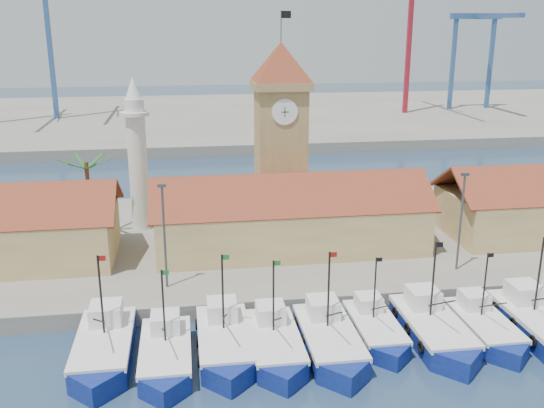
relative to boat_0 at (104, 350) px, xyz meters
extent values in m
plane|color=#1D334D|center=(16.31, -3.22, -0.83)|extent=(400.00, 400.00, 0.00)
cube|color=gray|center=(16.31, 20.78, -0.08)|extent=(140.00, 32.00, 1.50)
cube|color=gray|center=(16.31, 106.78, 0.17)|extent=(240.00, 80.00, 2.00)
cube|color=navy|center=(0.00, 0.43, -0.29)|extent=(3.82, 8.64, 1.96)
cube|color=navy|center=(0.00, -3.89, -0.29)|extent=(3.82, 3.82, 1.96)
cube|color=silver|center=(0.00, 0.43, 0.69)|extent=(3.90, 8.88, 0.38)
cube|color=silver|center=(0.00, 2.59, 1.57)|extent=(2.29, 2.40, 1.53)
cylinder|color=black|center=(0.00, 0.98, 3.75)|extent=(0.15, 0.15, 6.11)
cube|color=#A5140F|center=(0.27, 0.98, 6.59)|extent=(0.55, 0.02, 0.38)
cube|color=navy|center=(4.35, -0.99, -0.34)|extent=(3.45, 7.82, 1.78)
cube|color=navy|center=(4.35, -4.90, -0.34)|extent=(3.45, 3.45, 1.78)
cube|color=silver|center=(4.35, -0.99, 0.55)|extent=(3.52, 8.03, 0.35)
cube|color=silver|center=(4.35, 0.96, 1.34)|extent=(2.07, 2.17, 1.38)
cylinder|color=black|center=(4.35, -0.50, 3.31)|extent=(0.14, 0.14, 5.53)
cube|color=#197226|center=(4.60, -0.50, 5.88)|extent=(0.49, 0.02, 0.35)
cube|color=navy|center=(8.54, 0.01, -0.31)|extent=(3.69, 8.36, 1.90)
cube|color=navy|center=(8.54, -4.17, -0.31)|extent=(3.69, 3.69, 1.90)
cube|color=silver|center=(8.54, 0.01, 0.64)|extent=(3.77, 8.59, 0.37)
cube|color=silver|center=(8.54, 2.10, 1.49)|extent=(2.22, 2.32, 1.48)
cylinder|color=black|center=(8.54, 0.54, 3.60)|extent=(0.15, 0.15, 5.91)
cube|color=#197226|center=(8.81, 0.54, 6.34)|extent=(0.53, 0.02, 0.37)
cube|color=navy|center=(12.12, -0.69, -0.33)|extent=(3.51, 7.94, 1.80)
cube|color=navy|center=(12.12, -4.66, -0.33)|extent=(3.51, 3.51, 1.80)
cube|color=silver|center=(12.12, -0.69, 0.57)|extent=(3.58, 8.16, 0.35)
cube|color=silver|center=(12.12, 1.30, 1.37)|extent=(2.11, 2.21, 1.40)
cylinder|color=black|center=(12.12, -0.19, 3.38)|extent=(0.14, 0.14, 5.61)
cube|color=#197226|center=(12.37, -0.19, 5.98)|extent=(0.50, 0.02, 0.35)
cube|color=navy|center=(16.12, -0.84, -0.30)|extent=(3.74, 8.46, 1.92)
cube|color=navy|center=(16.12, -5.07, -0.30)|extent=(3.74, 3.74, 1.92)
cube|color=silver|center=(16.12, -0.84, 0.66)|extent=(3.82, 8.70, 0.37)
cube|color=silver|center=(16.12, 1.28, 1.52)|extent=(2.24, 2.35, 1.50)
cylinder|color=black|center=(16.12, -0.31, 3.65)|extent=(0.15, 0.15, 5.98)
cube|color=#A5140F|center=(16.39, -0.31, 6.43)|extent=(0.53, 0.02, 0.37)
cube|color=navy|center=(20.03, 0.53, -0.38)|extent=(3.16, 7.15, 1.63)
cube|color=navy|center=(20.03, -3.04, -0.38)|extent=(3.16, 3.16, 1.63)
cube|color=silver|center=(20.03, 0.53, 0.43)|extent=(3.22, 7.35, 0.32)
cube|color=silver|center=(20.03, 2.32, 1.15)|extent=(1.90, 1.99, 1.26)
cylinder|color=black|center=(20.03, 0.98, 2.96)|extent=(0.13, 0.13, 5.06)
cube|color=black|center=(20.26, 0.98, 5.31)|extent=(0.45, 0.02, 0.32)
cube|color=navy|center=(24.24, -0.40, -0.29)|extent=(3.81, 8.63, 1.96)
cube|color=navy|center=(24.24, -4.72, -0.29)|extent=(3.81, 3.81, 1.96)
cube|color=silver|center=(24.24, -0.40, 0.69)|extent=(3.89, 8.87, 0.38)
cube|color=silver|center=(24.24, 1.75, 1.56)|extent=(2.29, 2.40, 1.53)
cylinder|color=black|center=(24.24, 0.14, 3.74)|extent=(0.15, 0.15, 6.10)
cube|color=black|center=(24.51, 0.14, 6.57)|extent=(0.54, 0.02, 0.38)
cube|color=navy|center=(28.34, -0.45, -0.37)|extent=(3.29, 7.44, 1.69)
cube|color=navy|center=(28.34, -4.17, -0.37)|extent=(3.29, 3.29, 1.69)
cube|color=silver|center=(28.34, -0.45, 0.48)|extent=(3.35, 7.65, 0.33)
cube|color=silver|center=(28.34, 1.41, 1.23)|extent=(1.97, 2.07, 1.32)
cylinder|color=black|center=(28.34, 0.02, 3.11)|extent=(0.13, 0.13, 5.26)
cube|color=black|center=(28.57, 0.02, 5.55)|extent=(0.47, 0.02, 0.33)
cube|color=navy|center=(32.55, -0.75, -0.29)|extent=(3.84, 8.69, 1.98)
cube|color=silver|center=(32.55, -0.75, 0.70)|extent=(3.92, 8.94, 0.38)
cube|color=silver|center=(32.55, 1.42, 1.58)|extent=(2.31, 2.42, 1.54)
cylinder|color=black|center=(32.55, -0.20, 3.78)|extent=(0.15, 0.15, 6.15)
cube|color=#D2B973|center=(16.31, 16.78, 2.92)|extent=(26.00, 10.00, 4.50)
cube|color=maroon|center=(16.31, 14.28, 6.67)|extent=(27.04, 5.13, 3.21)
cube|color=maroon|center=(16.31, 19.28, 6.67)|extent=(27.04, 5.13, 3.21)
cube|color=tan|center=(16.31, 22.78, 8.17)|extent=(5.00, 5.00, 15.00)
cube|color=tan|center=(16.31, 22.78, 16.07)|extent=(5.80, 5.80, 0.80)
pyramid|color=maroon|center=(16.31, 22.78, 18.37)|extent=(5.80, 5.80, 4.00)
cylinder|color=white|center=(16.31, 20.23, 13.67)|extent=(2.60, 0.15, 2.60)
cube|color=black|center=(16.31, 20.15, 13.67)|extent=(0.08, 0.02, 1.00)
cube|color=black|center=(16.31, 20.15, 13.67)|extent=(0.80, 0.02, 0.08)
cylinder|color=#3F3F44|center=(16.31, 22.78, 21.87)|extent=(0.10, 0.10, 3.00)
cube|color=black|center=(16.81, 22.78, 22.97)|extent=(1.00, 0.03, 0.70)
cylinder|color=silver|center=(1.31, 24.78, 7.67)|extent=(2.00, 2.00, 14.00)
cylinder|color=silver|center=(1.31, 24.78, 13.17)|extent=(3.00, 3.00, 0.40)
cone|color=silver|center=(1.31, 24.78, 15.77)|extent=(1.80, 1.80, 2.40)
cylinder|color=brown|center=(-3.69, 22.78, 4.67)|extent=(0.44, 0.44, 8.00)
cube|color=#216223|center=(-2.29, 22.78, 8.47)|extent=(2.80, 0.35, 1.18)
cube|color=#216223|center=(-2.99, 24.00, 8.47)|extent=(1.71, 2.60, 1.18)
cube|color=#216223|center=(-4.39, 24.00, 8.47)|extent=(1.71, 2.60, 1.18)
cube|color=#216223|center=(-5.09, 22.78, 8.47)|extent=(2.80, 0.35, 1.18)
cube|color=#216223|center=(-4.39, 21.57, 8.47)|extent=(1.71, 2.60, 1.18)
cube|color=#216223|center=(-2.99, 21.57, 8.47)|extent=(1.71, 2.60, 1.18)
cylinder|color=#3F3F44|center=(4.31, 8.78, 5.17)|extent=(0.20, 0.20, 9.00)
cube|color=#3F3F44|center=(4.31, 8.78, 9.57)|extent=(0.70, 0.25, 0.25)
cylinder|color=#3F3F44|center=(30.31, 8.78, 5.17)|extent=(0.20, 0.20, 9.00)
cube|color=#3F3F44|center=(30.31, 8.78, 9.57)|extent=(0.70, 0.25, 0.25)
cube|color=#2F5791|center=(-22.29, 104.78, 20.11)|extent=(1.00, 1.00, 37.88)
cube|color=maroon|center=(59.68, 101.78, 21.25)|extent=(1.00, 1.00, 40.16)
cube|color=#2F5791|center=(73.31, 106.78, 12.17)|extent=(0.90, 0.90, 22.00)
cube|color=#2F5791|center=(83.31, 106.78, 12.17)|extent=(0.90, 0.90, 22.00)
cube|color=#2F5791|center=(78.31, 106.78, 23.67)|extent=(13.00, 1.40, 1.40)
cube|color=#2F5791|center=(78.31, 96.78, 23.67)|extent=(1.40, 22.00, 1.00)
camera|label=1|loc=(6.24, -39.29, 22.23)|focal=40.00mm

